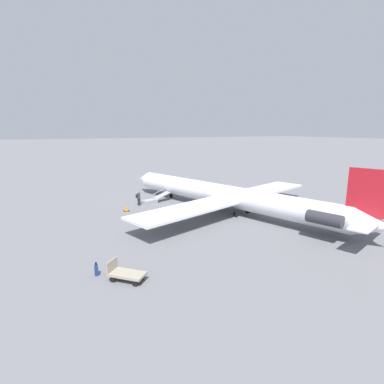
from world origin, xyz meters
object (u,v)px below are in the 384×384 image
at_px(boarding_stairs, 152,200).
at_px(passenger, 139,197).
at_px(airplane_main, 229,196).
at_px(suitcase, 96,270).
at_px(luggage_cart, 125,273).

height_order(boarding_stairs, passenger, passenger).
xyz_separation_m(airplane_main, suitcase, (-8.72, 15.89, -1.51)).
height_order(passenger, luggage_cart, passenger).
bearing_deg(suitcase, passenger, -25.66).
relative_size(boarding_stairs, suitcase, 4.69).
distance_m(passenger, luggage_cart, 18.77).
bearing_deg(luggage_cart, airplane_main, -99.22).
bearing_deg(suitcase, boarding_stairs, -30.22).
xyz_separation_m(airplane_main, boarding_stairs, (7.75, 6.29, -1.48)).
xyz_separation_m(airplane_main, passenger, (7.44, 8.13, -0.83)).
height_order(airplane_main, boarding_stairs, airplane_main).
relative_size(luggage_cart, suitcase, 2.66).
height_order(boarding_stairs, suitcase, boarding_stairs).
bearing_deg(boarding_stairs, suitcase, -137.43).
bearing_deg(boarding_stairs, luggage_cart, -131.48).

